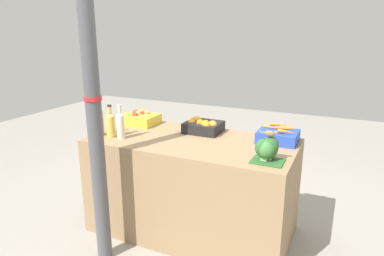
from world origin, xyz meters
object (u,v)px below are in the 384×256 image
(juice_bottle_amber, at_px, (99,121))
(sparrow_bird, at_px, (270,133))
(apple_crate, at_px, (141,118))
(juice_bottle_cloudy, at_px, (120,125))
(broccoli_pile, at_px, (267,149))
(orange_crate, at_px, (203,126))
(juice_bottle_golden, at_px, (110,124))
(support_pole, at_px, (94,114))
(carrot_crate, at_px, (278,136))

(juice_bottle_amber, xyz_separation_m, sparrow_bird, (1.47, -0.01, 0.08))
(apple_crate, bearing_deg, juice_bottle_cloudy, -76.67)
(apple_crate, xyz_separation_m, broccoli_pile, (1.34, -0.47, 0.03))
(orange_crate, distance_m, juice_bottle_cloudy, 0.72)
(juice_bottle_golden, bearing_deg, sparrow_bird, -0.57)
(support_pole, distance_m, juice_bottle_golden, 0.50)
(juice_bottle_cloudy, bearing_deg, juice_bottle_golden, 180.00)
(broccoli_pile, bearing_deg, carrot_crate, 91.80)
(apple_crate, bearing_deg, juice_bottle_amber, -102.94)
(juice_bottle_golden, distance_m, sparrow_bird, 1.36)
(broccoli_pile, bearing_deg, sparrow_bird, -38.22)
(orange_crate, xyz_separation_m, juice_bottle_cloudy, (-0.55, -0.46, 0.07))
(orange_crate, distance_m, juice_bottle_golden, 0.80)
(orange_crate, distance_m, carrot_crate, 0.67)
(juice_bottle_cloudy, bearing_deg, carrot_crate, 21.24)
(apple_crate, distance_m, broccoli_pile, 1.42)
(apple_crate, height_order, sparrow_bird, sparrow_bird)
(support_pole, xyz_separation_m, apple_crate, (-0.21, 0.89, -0.25))
(carrot_crate, relative_size, sparrow_bird, 2.31)
(orange_crate, height_order, carrot_crate, carrot_crate)
(apple_crate, xyz_separation_m, juice_bottle_cloudy, (0.11, -0.47, 0.06))
(broccoli_pile, distance_m, juice_bottle_amber, 1.45)
(juice_bottle_golden, bearing_deg, orange_crate, 35.37)
(orange_crate, relative_size, broccoli_pile, 1.42)
(carrot_crate, bearing_deg, juice_bottle_cloudy, -158.76)
(apple_crate, xyz_separation_m, juice_bottle_amber, (-0.11, -0.47, 0.07))
(orange_crate, distance_m, juice_bottle_amber, 0.90)
(apple_crate, relative_size, juice_bottle_cloudy, 1.08)
(sparrow_bird, bearing_deg, juice_bottle_cloudy, -179.24)
(carrot_crate, bearing_deg, support_pole, -141.65)
(juice_bottle_amber, bearing_deg, apple_crate, 77.06)
(orange_crate, height_order, juice_bottle_golden, juice_bottle_golden)
(orange_crate, height_order, juice_bottle_amber, juice_bottle_amber)
(support_pole, relative_size, juice_bottle_amber, 8.06)
(juice_bottle_golden, height_order, juice_bottle_cloudy, juice_bottle_cloudy)
(orange_crate, bearing_deg, apple_crate, 179.30)
(carrot_crate, bearing_deg, apple_crate, -179.98)
(broccoli_pile, bearing_deg, juice_bottle_cloudy, -179.92)
(broccoli_pile, bearing_deg, juice_bottle_amber, -179.93)
(support_pole, bearing_deg, sparrow_bird, 19.16)
(juice_bottle_cloudy, bearing_deg, broccoli_pile, 0.08)
(orange_crate, height_order, broccoli_pile, broccoli_pile)
(support_pole, xyz_separation_m, juice_bottle_golden, (-0.20, 0.42, -0.19))
(support_pole, relative_size, orange_crate, 7.37)
(juice_bottle_golden, xyz_separation_m, juice_bottle_cloudy, (0.10, 0.00, 0.01))
(juice_bottle_amber, distance_m, juice_bottle_cloudy, 0.22)
(juice_bottle_cloudy, bearing_deg, sparrow_bird, -0.62)
(apple_crate, distance_m, juice_bottle_golden, 0.48)
(juice_bottle_golden, bearing_deg, juice_bottle_amber, -180.00)
(orange_crate, height_order, juice_bottle_cloudy, juice_bottle_cloudy)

